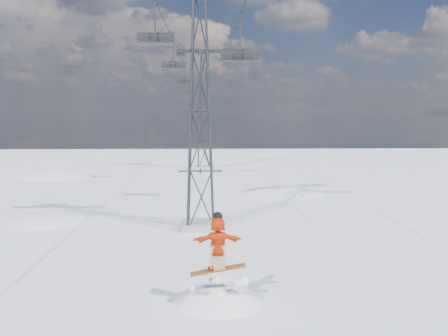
{
  "coord_description": "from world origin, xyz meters",
  "views": [
    {
      "loc": [
        1.15,
        -15.18,
        5.48
      ],
      "look_at": [
        1.72,
        2.39,
        3.51
      ],
      "focal_mm": 40.0,
      "sensor_mm": 36.0,
      "label": 1
    }
  ],
  "objects": [
    {
      "name": "snow_terrain",
      "position": [
        -4.77,
        21.24,
        -9.59
      ],
      "size": [
        39.0,
        37.0,
        22.0
      ],
      "color": "white",
      "rests_on": "ground"
    },
    {
      "name": "lift_chair_extra",
      "position": [
        -1.4,
        40.37,
        8.89
      ],
      "size": [
        1.97,
        0.57,
        2.45
      ],
      "color": "black",
      "rests_on": "ground"
    },
    {
      "name": "lift_chair_far",
      "position": [
        -1.4,
        23.22,
        9.0
      ],
      "size": [
        1.87,
        0.54,
        2.32
      ],
      "color": "black",
      "rests_on": "ground"
    },
    {
      "name": "ground",
      "position": [
        0.0,
        0.0,
        0.0
      ],
      "size": [
        120.0,
        120.0,
        0.0
      ],
      "primitive_type": "plane",
      "color": "white",
      "rests_on": "ground"
    },
    {
      "name": "haul_cables",
      "position": [
        0.8,
        19.5,
        10.85
      ],
      "size": [
        4.46,
        51.0,
        0.06
      ],
      "color": "black",
      "rests_on": "ground"
    },
    {
      "name": "lift_chair_mid",
      "position": [
        3.0,
        13.65,
        8.63
      ],
      "size": [
        2.24,
        0.64,
        2.78
      ],
      "color": "black",
      "rests_on": "ground"
    },
    {
      "name": "lift_tower_far",
      "position": [
        0.8,
        33.0,
        5.47
      ],
      "size": [
        5.2,
        1.8,
        11.43
      ],
      "color": "#999999",
      "rests_on": "ground"
    },
    {
      "name": "lift_chair_near",
      "position": [
        -1.4,
        9.8,
        9.05
      ],
      "size": [
        1.82,
        0.52,
        2.25
      ],
      "color": "black",
      "rests_on": "ground"
    },
    {
      "name": "lift_tower_near",
      "position": [
        0.8,
        8.0,
        5.47
      ],
      "size": [
        5.2,
        1.8,
        11.43
      ],
      "color": "#999999",
      "rests_on": "ground"
    }
  ]
}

